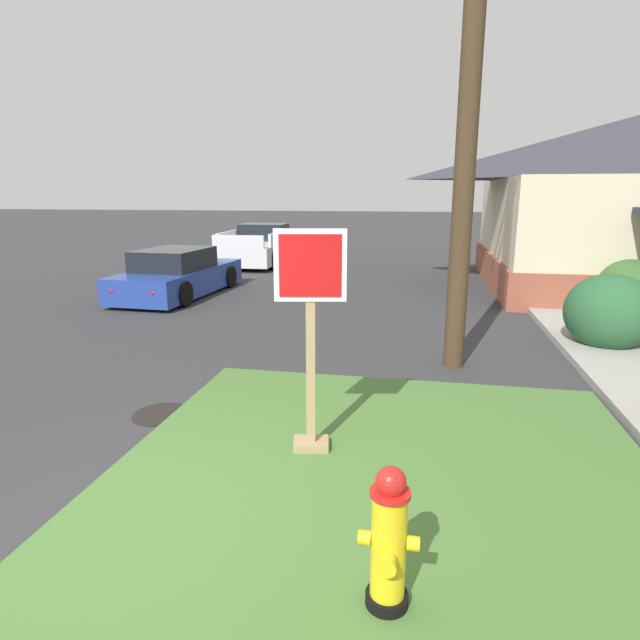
# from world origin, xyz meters

# --- Properties ---
(ground_plane) EXTENTS (160.00, 160.00, 0.00)m
(ground_plane) POSITION_xyz_m (0.00, 0.00, 0.00)
(ground_plane) COLOR #333335
(grass_corner_patch) EXTENTS (5.15, 5.17, 0.08)m
(grass_corner_patch) POSITION_xyz_m (1.90, 1.25, 0.04)
(grass_corner_patch) COLOR #477033
(grass_corner_patch) RESTS_ON ground
(fire_hydrant) EXTENTS (0.38, 0.34, 0.96)m
(fire_hydrant) POSITION_xyz_m (2.05, -0.43, 0.54)
(fire_hydrant) COLOR black
(fire_hydrant) RESTS_ON grass_corner_patch
(stop_sign) EXTENTS (0.68, 0.34, 2.24)m
(stop_sign) POSITION_xyz_m (1.14, 1.56, 1.16)
(stop_sign) COLOR #A3845B
(stop_sign) RESTS_ON grass_corner_patch
(manhole_cover) EXTENTS (0.70, 0.70, 0.02)m
(manhole_cover) POSITION_xyz_m (-0.87, 2.21, 0.01)
(manhole_cover) COLOR black
(manhole_cover) RESTS_ON ground
(parked_sedan_blue) EXTENTS (2.00, 4.53, 1.25)m
(parked_sedan_blue) POSITION_xyz_m (-4.17, 9.55, 0.54)
(parked_sedan_blue) COLOR #233D93
(parked_sedan_blue) RESTS_ON ground
(pickup_truck_white) EXTENTS (2.27, 5.40, 1.48)m
(pickup_truck_white) POSITION_xyz_m (-4.07, 16.44, 0.62)
(pickup_truck_white) COLOR silver
(pickup_truck_white) RESTS_ON ground
(utility_pole) EXTENTS (1.33, 0.31, 8.62)m
(utility_pole) POSITION_xyz_m (2.72, 4.85, 4.45)
(utility_pole) COLOR #42301E
(utility_pole) RESTS_ON ground
(shrub_near_porch) EXTENTS (1.32, 1.32, 1.30)m
(shrub_near_porch) POSITION_xyz_m (6.50, 8.73, 0.65)
(shrub_near_porch) COLOR #375D2B
(shrub_near_porch) RESTS_ON ground
(shrub_by_curb) EXTENTS (1.45, 1.45, 1.32)m
(shrub_by_curb) POSITION_xyz_m (5.35, 6.27, 0.66)
(shrub_by_curb) COLOR #285832
(shrub_by_curb) RESTS_ON ground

